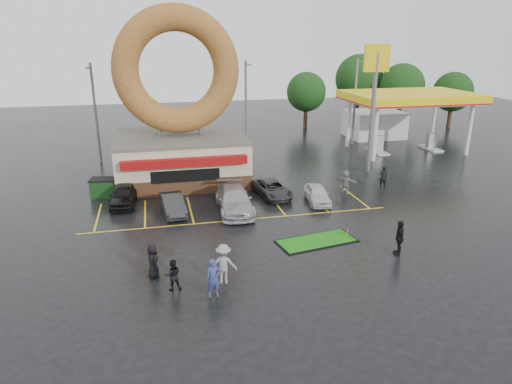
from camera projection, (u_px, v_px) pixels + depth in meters
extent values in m
plane|color=black|center=(252.00, 242.00, 26.09)|extent=(120.00, 120.00, 0.00)
cube|color=#472B19|center=(182.00, 173.00, 37.26)|extent=(10.00, 8.00, 1.20)
cube|color=beige|center=(181.00, 152.00, 36.69)|extent=(10.00, 8.00, 2.30)
cube|color=#59544C|center=(180.00, 136.00, 36.28)|extent=(10.20, 8.20, 0.20)
cube|color=maroon|center=(185.00, 162.00, 32.64)|extent=(9.00, 0.60, 0.60)
cylinder|color=slate|center=(159.00, 129.00, 35.72)|extent=(0.30, 0.30, 1.20)
cylinder|color=slate|center=(200.00, 127.00, 36.39)|extent=(0.30, 0.30, 1.20)
torus|color=brown|center=(177.00, 70.00, 34.63)|extent=(9.60, 2.00, 9.60)
cylinder|color=silver|center=(375.00, 135.00, 42.28)|extent=(0.40, 0.40, 5.00)
cylinder|color=silver|center=(469.00, 130.00, 44.39)|extent=(0.40, 0.40, 5.00)
cylinder|color=silver|center=(349.00, 123.00, 47.81)|extent=(0.40, 0.40, 5.00)
cylinder|color=silver|center=(434.00, 120.00, 49.92)|extent=(0.40, 0.40, 5.00)
cube|color=silver|center=(410.00, 99.00, 45.21)|extent=(12.00, 8.00, 0.50)
cube|color=yellow|center=(410.00, 96.00, 45.11)|extent=(12.30, 8.30, 0.70)
cube|color=#99999E|center=(378.00, 144.00, 45.99)|extent=(0.90, 0.60, 1.60)
cube|color=#99999E|center=(431.00, 141.00, 47.25)|extent=(0.90, 0.60, 1.60)
cube|color=silver|center=(374.00, 124.00, 52.88)|extent=(6.00, 5.00, 3.00)
cylinder|color=slate|center=(372.00, 114.00, 38.28)|extent=(0.36, 0.36, 10.00)
cube|color=yellow|center=(377.00, 58.00, 36.82)|extent=(2.20, 0.30, 2.20)
cylinder|color=slate|center=(96.00, 114.00, 40.97)|extent=(0.24, 0.24, 9.00)
cylinder|color=slate|center=(89.00, 67.00, 38.69)|extent=(0.12, 2.00, 0.12)
cube|color=slate|center=(88.00, 68.00, 37.78)|extent=(0.40, 0.18, 0.12)
cylinder|color=slate|center=(246.00, 108.00, 44.85)|extent=(0.24, 0.24, 9.00)
cylinder|color=slate|center=(248.00, 64.00, 42.56)|extent=(0.12, 2.00, 0.12)
cube|color=slate|center=(250.00, 65.00, 41.66)|extent=(0.40, 0.18, 0.12)
cylinder|color=slate|center=(355.00, 103.00, 48.30)|extent=(0.24, 0.24, 9.00)
cylinder|color=slate|center=(362.00, 62.00, 46.01)|extent=(0.12, 2.00, 0.12)
cube|color=slate|center=(366.00, 63.00, 45.11)|extent=(0.40, 0.18, 0.12)
cylinder|color=#332114|center=(399.00, 116.00, 58.77)|extent=(0.50, 0.50, 2.88)
sphere|color=black|center=(402.00, 86.00, 57.56)|extent=(5.60, 5.60, 5.60)
cylinder|color=#332114|center=(449.00, 118.00, 58.25)|extent=(0.50, 0.50, 2.52)
sphere|color=black|center=(453.00, 92.00, 57.19)|extent=(4.90, 4.90, 4.90)
cylinder|color=#332114|center=(357.00, 111.00, 61.56)|extent=(0.50, 0.50, 3.24)
sphere|color=black|center=(359.00, 79.00, 60.19)|extent=(6.30, 6.30, 6.30)
cylinder|color=#332114|center=(305.00, 118.00, 58.15)|extent=(0.50, 0.50, 2.52)
sphere|color=black|center=(306.00, 92.00, 57.08)|extent=(4.90, 4.90, 4.90)
imported|color=black|center=(123.00, 195.00, 31.68)|extent=(1.92, 4.24, 1.41)
imported|color=#292A2C|center=(173.00, 204.00, 30.15)|extent=(1.75, 3.99, 1.27)
imported|color=#A8A8AE|center=(234.00, 200.00, 30.48)|extent=(2.42, 5.48, 1.57)
imported|color=#2E2E31|center=(272.00, 189.00, 33.30)|extent=(2.49, 4.44, 1.17)
imported|color=silver|center=(317.00, 194.00, 32.12)|extent=(1.92, 3.77, 1.23)
imported|color=navy|center=(213.00, 278.00, 20.40)|extent=(0.68, 0.46, 1.82)
imported|color=black|center=(173.00, 275.00, 20.95)|extent=(0.75, 0.58, 1.53)
imported|color=gray|center=(224.00, 264.00, 21.49)|extent=(1.43, 1.04, 1.98)
imported|color=black|center=(153.00, 261.00, 22.05)|extent=(0.78, 0.97, 1.72)
imported|color=black|center=(399.00, 238.00, 24.37)|extent=(0.81, 1.22, 1.93)
imported|color=gray|center=(345.00, 182.00, 33.87)|extent=(1.53, 1.58, 1.80)
imported|color=black|center=(383.00, 177.00, 35.20)|extent=(0.71, 0.55, 1.73)
cube|color=#194119|center=(104.00, 188.00, 33.27)|extent=(1.95, 1.44, 1.30)
cube|color=black|center=(316.00, 241.00, 26.15)|extent=(4.82, 2.74, 0.05)
cube|color=#1D7C14|center=(316.00, 241.00, 26.14)|extent=(4.58, 2.50, 0.03)
cylinder|color=silver|center=(347.00, 233.00, 26.47)|extent=(0.02, 0.02, 0.52)
cube|color=red|center=(349.00, 230.00, 26.42)|extent=(0.14, 0.01, 0.10)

